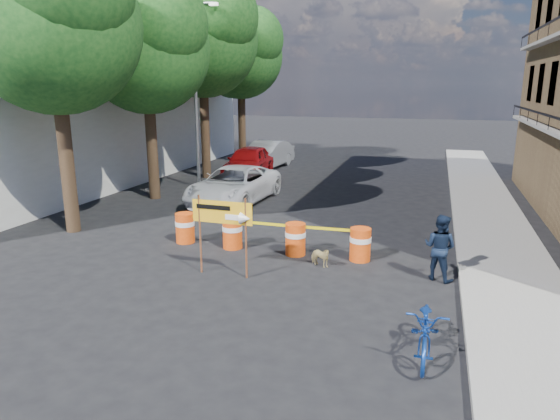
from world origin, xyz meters
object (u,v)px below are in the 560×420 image
Objects in this scene: detour_sign at (230,219)px; barrel_mid_left at (232,232)px; dog at (320,257)px; barrel_far_right at (360,244)px; sedan_silver at (266,155)px; suv_white at (234,185)px; bicycle at (428,304)px; pedestrian at (440,247)px; barrel_far_left at (185,227)px; sedan_red at (249,162)px; barrel_mid_right at (295,238)px.

barrel_mid_left is at bearing 112.93° from detour_sign.
barrel_mid_left is 1.43× the size of dog.
barrel_far_right is 0.19× the size of sedan_silver.
dog is 7.77m from suv_white.
sedan_silver reaches higher than suv_white.
pedestrian is at bearing 86.75° from bicycle.
barrel_far_left is 0.45× the size of detour_sign.
barrel_far_right is 0.55× the size of pedestrian.
bicycle is at bearing -32.98° from barrel_far_left.
barrel_far_left is at bearing 102.88° from dog.
sedan_silver is at bearing 47.25° from dog.
suv_white is at bearing -13.91° from pedestrian.
bicycle is 0.42× the size of sedan_red.
barrel_mid_right is 3.89m from pedestrian.
barrel_mid_left is at bearing 16.40° from pedestrian.
suv_white reaches higher than barrel_far_right.
sedan_red reaches higher than sedan_silver.
suv_white is at bearing -74.05° from sedan_silver.
barrel_far_right is 15.44m from sedan_silver.
detour_sign is 13.62m from sedan_red.
sedan_silver is at bearing 85.53° from sedan_red.
barrel_mid_left is 0.19× the size of sedan_red.
barrel_far_right is 7.83m from suv_white.
pedestrian is at bearing -34.21° from suv_white.
dog is at bearing -65.64° from sedan_red.
detour_sign reaches higher than dog.
pedestrian is at bearing -7.25° from barrel_mid_left.
sedan_red is at bearing 120.55° from bicycle.
barrel_far_left is 1.00× the size of barrel_far_right.
detour_sign is 0.39× the size of suv_white.
sedan_red is at bearing 108.38° from barrel_mid_left.
detour_sign is 7.95m from suv_white.
barrel_far_left is 3.46m from barrel_mid_right.
sedan_silver is (-9.30, 14.39, -0.06)m from pedestrian.
sedan_red is at bearing 108.23° from suv_white.
barrel_far_left is 5.25m from barrel_far_right.
sedan_red reaches higher than barrel_far_left.
barrel_mid_right is 0.46× the size of bicycle.
pedestrian is 3.79m from bicycle.
bicycle reaches higher than barrel_mid_left.
bicycle is (7.06, -4.58, 0.51)m from barrel_far_left.
barrel_far_right is at bearing 0.84° from barrel_mid_left.
barrel_far_left is 0.46× the size of bicycle.
sedan_silver reaches higher than barrel_far_right.
barrel_mid_right and barrel_far_right have the same top height.
barrel_mid_right is 0.19× the size of sedan_red.
barrel_far_left is at bearing 139.42° from detour_sign.
barrel_mid_left is 0.17× the size of suv_white.
pedestrian is 14.83m from sedan_red.
sedan_red is (-2.03, 10.74, 0.32)m from barrel_far_left.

